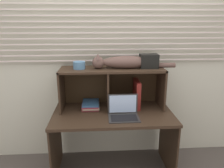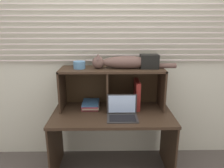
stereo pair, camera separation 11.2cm
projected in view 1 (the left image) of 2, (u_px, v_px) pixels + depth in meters
back_panel_with_blinds at (111, 56)px, 2.53m from camera, size 4.40×0.08×2.50m
desk at (113, 125)px, 2.36m from camera, size 1.28×0.68×0.71m
hutch_shelf_unit at (111, 80)px, 2.41m from camera, size 1.13×0.36×0.45m
cat at (124, 62)px, 2.33m from camera, size 0.91×0.15×0.16m
laptop at (123, 112)px, 2.21m from camera, size 0.31×0.22×0.22m
binder_upright at (137, 94)px, 2.44m from camera, size 0.05×0.27×0.31m
book_stack at (91, 105)px, 2.44m from camera, size 0.19×0.26×0.07m
small_basket at (79, 65)px, 2.31m from camera, size 0.13×0.13×0.08m
storage_box at (149, 61)px, 2.35m from camera, size 0.19×0.14×0.15m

